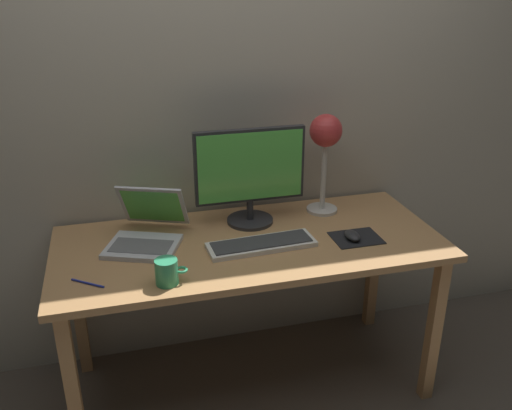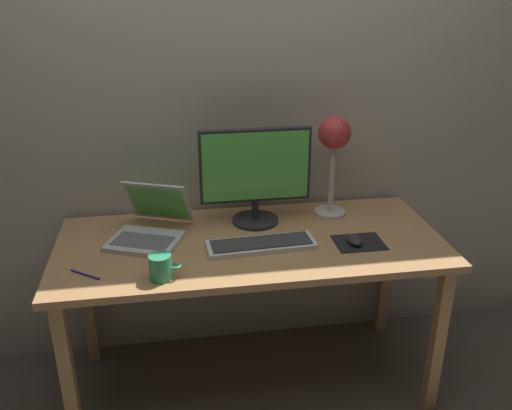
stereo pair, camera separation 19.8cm
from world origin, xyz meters
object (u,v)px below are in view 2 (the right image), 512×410
Objects in this scene: desk_lamp at (334,142)px; mouse at (355,240)px; monitor at (255,172)px; pen at (85,274)px; keyboard_main at (261,244)px; coffee_mug at (161,267)px; laptop at (151,222)px.

mouse is (0.01, -0.31, -0.32)m from desk_lamp.
monitor is 0.81m from pen.
keyboard_main is at bearing -93.54° from monitor.
monitor is 0.63m from coffee_mug.
pen is at bearing 166.23° from coffee_mug.
laptop is 0.39m from pen.
desk_lamp reaches higher than keyboard_main.
pen is (-1.05, -0.39, -0.34)m from desk_lamp.
desk_lamp is at bearing 6.82° from laptop.
desk_lamp is (0.37, 0.28, 0.33)m from keyboard_main.
mouse is (0.82, -0.22, -0.04)m from laptop.
monitor is 1.05× the size of desk_lamp.
pen is (-0.68, -0.12, -0.01)m from keyboard_main.
monitor is at bearing 142.67° from mouse.
coffee_mug is at bearing -13.77° from pen.
keyboard_main is at bearing -143.18° from desk_lamp.
laptop is 0.86m from desk_lamp.
monitor is at bearing 45.95° from coffee_mug.
laptop is (-0.44, 0.18, 0.05)m from keyboard_main.
mouse is (0.37, -0.28, -0.22)m from monitor.
pen is at bearing -152.53° from monitor.
desk_lamp is 4.78× the size of mouse.
keyboard_main is 0.38m from mouse.
laptop reaches higher than pen.
mouse is at bearing 10.75° from coffee_mug.
keyboard_main is 0.57m from desk_lamp.
monitor is 1.08× the size of keyboard_main.
desk_lamp is (0.35, 0.03, 0.11)m from monitor.
desk_lamp is at bearing 92.48° from mouse.
pen is at bearing -175.67° from mouse.
laptop is at bearing 50.88° from pen.
laptop is at bearing 157.65° from keyboard_main.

